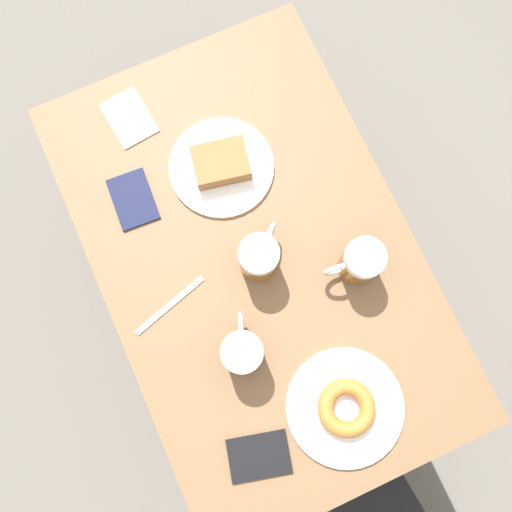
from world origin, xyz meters
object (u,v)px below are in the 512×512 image
(plate_with_cake, at_px, (221,165))
(fork, at_px, (170,305))
(beer_mug_left, at_px, (242,351))
(passport_near_edge, at_px, (133,199))
(beer_mug_center, at_px, (259,257))
(passport_far_edge, at_px, (259,456))
(napkin_folded, at_px, (129,118))
(beer_mug_right, at_px, (360,262))
(plate_with_donut, at_px, (346,408))

(plate_with_cake, xyz_separation_m, fork, (0.23, 0.24, -0.02))
(beer_mug_left, distance_m, passport_near_edge, 0.42)
(plate_with_cake, distance_m, fork, 0.33)
(beer_mug_left, height_order, beer_mug_center, same)
(plate_with_cake, xyz_separation_m, passport_far_edge, (0.18, 0.60, -0.01))
(beer_mug_center, height_order, passport_near_edge, beer_mug_center)
(napkin_folded, distance_m, fork, 0.45)
(plate_with_cake, relative_size, beer_mug_left, 1.94)
(beer_mug_right, height_order, passport_near_edge, beer_mug_right)
(napkin_folded, height_order, passport_far_edge, passport_far_edge)
(plate_with_donut, height_order, passport_far_edge, plate_with_donut)
(plate_with_cake, height_order, beer_mug_center, beer_mug_center)
(beer_mug_left, relative_size, passport_near_edge, 0.94)
(beer_mug_left, relative_size, beer_mug_center, 1.03)
(plate_with_donut, distance_m, passport_far_edge, 0.20)
(napkin_folded, bearing_deg, beer_mug_right, 121.13)
(beer_mug_left, height_order, passport_near_edge, beer_mug_left)
(fork, bearing_deg, plate_with_donut, 125.71)
(plate_with_donut, bearing_deg, beer_mug_center, -84.31)
(plate_with_donut, bearing_deg, napkin_folded, -77.96)
(passport_far_edge, bearing_deg, passport_near_edge, -87.23)
(beer_mug_center, xyz_separation_m, napkin_folded, (0.13, -0.43, -0.06))
(plate_with_cake, distance_m, passport_far_edge, 0.63)
(beer_mug_center, height_order, napkin_folded, beer_mug_center)
(beer_mug_left, bearing_deg, fork, -56.57)
(plate_with_cake, bearing_deg, fork, 46.55)
(beer_mug_center, xyz_separation_m, fork, (0.22, 0.01, -0.06))
(plate_with_cake, relative_size, fork, 1.32)
(napkin_folded, xyz_separation_m, passport_far_edge, (0.04, 0.80, 0.00))
(plate_with_cake, height_order, napkin_folded, plate_with_cake)
(beer_mug_right, relative_size, passport_near_edge, 0.97)
(plate_with_donut, relative_size, beer_mug_left, 2.01)
(passport_near_edge, relative_size, passport_far_edge, 0.91)
(plate_with_cake, height_order, fork, plate_with_cake)
(passport_far_edge, bearing_deg, beer_mug_right, -142.48)
(passport_near_edge, xyz_separation_m, passport_far_edge, (-0.03, 0.62, 0.00))
(beer_mug_center, height_order, passport_far_edge, beer_mug_center)
(napkin_folded, height_order, fork, same)
(beer_mug_right, relative_size, fork, 0.70)
(beer_mug_left, xyz_separation_m, passport_near_edge, (0.09, -0.41, -0.06))
(plate_with_donut, bearing_deg, passport_far_edge, 4.15)
(passport_near_edge, bearing_deg, plate_with_donut, 111.20)
(beer_mug_left, relative_size, beer_mug_right, 0.97)
(beer_mug_left, distance_m, fork, 0.20)
(beer_mug_right, bearing_deg, beer_mug_center, -27.35)
(plate_with_donut, bearing_deg, beer_mug_left, -52.51)
(passport_near_edge, bearing_deg, beer_mug_left, 101.91)
(passport_near_edge, bearing_deg, napkin_folded, -109.51)
(beer_mug_center, relative_size, napkin_folded, 0.88)
(plate_with_cake, bearing_deg, passport_far_edge, 73.27)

